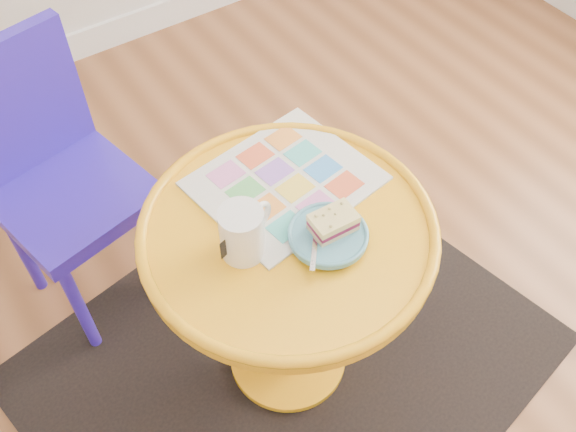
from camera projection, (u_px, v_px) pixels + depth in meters
rug at (288, 358)px, 1.81m from camera, size 1.48×1.32×0.01m
side_table at (288, 273)px, 1.48m from camera, size 0.63×0.63×0.60m
chair at (54, 171)px, 1.64m from camera, size 0.42×0.42×0.80m
newspaper at (285, 181)px, 1.42m from camera, size 0.41×0.36×0.01m
mug at (243, 231)px, 1.26m from camera, size 0.13×0.09×0.12m
plate at (328, 235)px, 1.31m from camera, size 0.16×0.16×0.02m
cake_slice at (333, 222)px, 1.30m from camera, size 0.10×0.07×0.04m
fork at (315, 239)px, 1.29m from camera, size 0.10×0.12×0.00m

